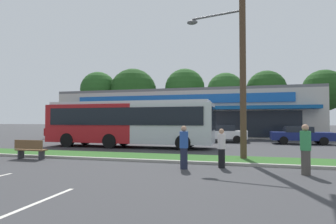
{
  "coord_description": "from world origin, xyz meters",
  "views": [
    {
      "loc": [
        5.01,
        0.73,
        1.91
      ],
      "look_at": [
        0.42,
        18.1,
        2.46
      ],
      "focal_mm": 29.45,
      "sensor_mm": 36.0,
      "label": 1
    }
  ],
  "objects_px": {
    "pedestrian_by_pole": "(222,148)",
    "pedestrian_far": "(184,147)",
    "utility_pole": "(240,49)",
    "city_bus": "(129,122)",
    "bus_stop_bench": "(30,149)",
    "pedestrian_mid": "(306,149)",
    "car_3": "(221,133)",
    "car_1": "(300,135)",
    "car_0": "(68,131)"
  },
  "relations": [
    {
      "from": "city_bus",
      "to": "pedestrian_mid",
      "type": "xyz_separation_m",
      "value": [
        9.95,
        -7.76,
        -0.87
      ]
    },
    {
      "from": "car_1",
      "to": "bus_stop_bench",
      "type": "bearing_deg",
      "value": -138.69
    },
    {
      "from": "car_1",
      "to": "car_3",
      "type": "relative_size",
      "value": 1.0
    },
    {
      "from": "utility_pole",
      "to": "pedestrian_by_pole",
      "type": "distance_m",
      "value": 5.13
    },
    {
      "from": "car_3",
      "to": "pedestrian_mid",
      "type": "relative_size",
      "value": 2.61
    },
    {
      "from": "utility_pole",
      "to": "car_0",
      "type": "relative_size",
      "value": 2.32
    },
    {
      "from": "pedestrian_mid",
      "to": "pedestrian_far",
      "type": "xyz_separation_m",
      "value": [
        -4.37,
        0.1,
        -0.04
      ]
    },
    {
      "from": "city_bus",
      "to": "pedestrian_far",
      "type": "distance_m",
      "value": 9.53
    },
    {
      "from": "bus_stop_bench",
      "to": "car_0",
      "type": "height_order",
      "value": "car_0"
    },
    {
      "from": "city_bus",
      "to": "utility_pole",
      "type": "bearing_deg",
      "value": -31.78
    },
    {
      "from": "utility_pole",
      "to": "pedestrian_mid",
      "type": "relative_size",
      "value": 5.64
    },
    {
      "from": "utility_pole",
      "to": "city_bus",
      "type": "xyz_separation_m",
      "value": [
        -7.74,
        4.78,
        -3.58
      ]
    },
    {
      "from": "pedestrian_by_pole",
      "to": "pedestrian_mid",
      "type": "xyz_separation_m",
      "value": [
        2.95,
        -0.74,
        0.1
      ]
    },
    {
      "from": "car_1",
      "to": "utility_pole",
      "type": "bearing_deg",
      "value": -113.56
    },
    {
      "from": "car_3",
      "to": "pedestrian_by_pole",
      "type": "bearing_deg",
      "value": 94.0
    },
    {
      "from": "pedestrian_mid",
      "to": "pedestrian_far",
      "type": "relative_size",
      "value": 1.04
    },
    {
      "from": "car_1",
      "to": "car_3",
      "type": "xyz_separation_m",
      "value": [
        -6.38,
        0.42,
        0.04
      ]
    },
    {
      "from": "city_bus",
      "to": "car_0",
      "type": "bearing_deg",
      "value": 144.97
    },
    {
      "from": "pedestrian_far",
      "to": "pedestrian_mid",
      "type": "bearing_deg",
      "value": 71.61
    },
    {
      "from": "car_1",
      "to": "pedestrian_mid",
      "type": "relative_size",
      "value": 2.6
    },
    {
      "from": "bus_stop_bench",
      "to": "pedestrian_by_pole",
      "type": "distance_m",
      "value": 9.3
    },
    {
      "from": "city_bus",
      "to": "bus_stop_bench",
      "type": "relative_size",
      "value": 7.56
    },
    {
      "from": "utility_pole",
      "to": "car_0",
      "type": "height_order",
      "value": "utility_pole"
    },
    {
      "from": "utility_pole",
      "to": "car_0",
      "type": "xyz_separation_m",
      "value": [
        -17.47,
        11.58,
        -4.54
      ]
    },
    {
      "from": "bus_stop_bench",
      "to": "car_1",
      "type": "bearing_deg",
      "value": -138.69
    },
    {
      "from": "car_3",
      "to": "car_0",
      "type": "bearing_deg",
      "value": -1.33
    },
    {
      "from": "car_3",
      "to": "pedestrian_mid",
      "type": "xyz_separation_m",
      "value": [
        3.89,
        -14.2,
        0.12
      ]
    },
    {
      "from": "car_3",
      "to": "pedestrian_by_pole",
      "type": "xyz_separation_m",
      "value": [
        0.94,
        -13.46,
        0.02
      ]
    },
    {
      "from": "city_bus",
      "to": "pedestrian_mid",
      "type": "relative_size",
      "value": 6.82
    },
    {
      "from": "pedestrian_by_pole",
      "to": "pedestrian_mid",
      "type": "height_order",
      "value": "pedestrian_mid"
    },
    {
      "from": "bus_stop_bench",
      "to": "utility_pole",
      "type": "bearing_deg",
      "value": -167.86
    },
    {
      "from": "utility_pole",
      "to": "city_bus",
      "type": "distance_m",
      "value": 9.77
    },
    {
      "from": "bus_stop_bench",
      "to": "city_bus",
      "type": "bearing_deg",
      "value": -108.31
    },
    {
      "from": "pedestrian_by_pole",
      "to": "pedestrian_far",
      "type": "bearing_deg",
      "value": -83.34
    },
    {
      "from": "car_3",
      "to": "pedestrian_far",
      "type": "bearing_deg",
      "value": 88.05
    },
    {
      "from": "car_1",
      "to": "car_3",
      "type": "bearing_deg",
      "value": 176.25
    },
    {
      "from": "city_bus",
      "to": "car_3",
      "type": "distance_m",
      "value": 8.9
    },
    {
      "from": "car_0",
      "to": "car_1",
      "type": "distance_m",
      "value": 22.19
    },
    {
      "from": "city_bus",
      "to": "bus_stop_bench",
      "type": "height_order",
      "value": "city_bus"
    },
    {
      "from": "pedestrian_far",
      "to": "utility_pole",
      "type": "bearing_deg",
      "value": 126.15
    },
    {
      "from": "bus_stop_bench",
      "to": "car_0",
      "type": "relative_size",
      "value": 0.37
    },
    {
      "from": "bus_stop_bench",
      "to": "car_0",
      "type": "bearing_deg",
      "value": -61.56
    },
    {
      "from": "car_0",
      "to": "car_3",
      "type": "height_order",
      "value": "car_0"
    },
    {
      "from": "bus_stop_bench",
      "to": "pedestrian_mid",
      "type": "distance_m",
      "value": 12.28
    },
    {
      "from": "city_bus",
      "to": "bus_stop_bench",
      "type": "distance_m",
      "value": 7.41
    },
    {
      "from": "bus_stop_bench",
      "to": "pedestrian_mid",
      "type": "height_order",
      "value": "pedestrian_mid"
    },
    {
      "from": "bus_stop_bench",
      "to": "car_3",
      "type": "relative_size",
      "value": 0.35
    },
    {
      "from": "pedestrian_mid",
      "to": "pedestrian_far",
      "type": "bearing_deg",
      "value": -56.27
    },
    {
      "from": "car_1",
      "to": "pedestrian_far",
      "type": "height_order",
      "value": "pedestrian_far"
    },
    {
      "from": "utility_pole",
      "to": "pedestrian_far",
      "type": "height_order",
      "value": "utility_pole"
    }
  ]
}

